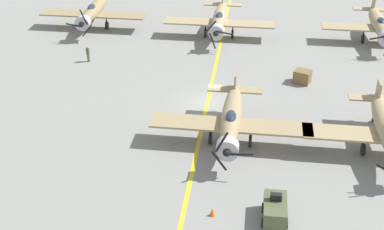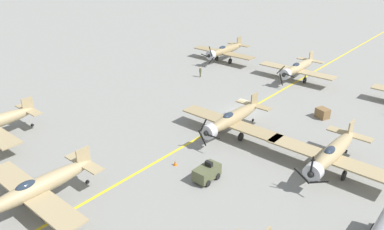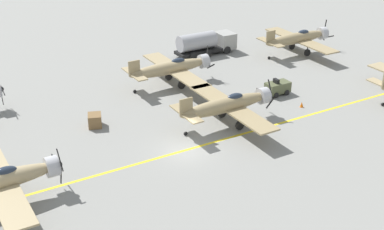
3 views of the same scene
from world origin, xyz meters
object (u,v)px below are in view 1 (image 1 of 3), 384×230
(airplane_mid_center, at_px, (231,119))
(supply_crate_by_tanker, at_px, (302,77))
(ground_crew_walking, at_px, (88,53))
(airplane_near_left, at_px, (379,25))
(tow_tractor, at_px, (275,210))
(airplane_near_center, at_px, (220,19))
(airplane_near_right, at_px, (94,11))
(traffic_cone, at_px, (212,212))

(airplane_mid_center, relative_size, supply_crate_by_tanker, 8.23)
(airplane_mid_center, height_order, ground_crew_walking, airplane_mid_center)
(airplane_near_left, height_order, tow_tractor, airplane_near_left)
(airplane_near_center, xyz_separation_m, tow_tractor, (-5.99, 30.02, -1.22))
(airplane_near_right, height_order, tow_tractor, airplane_near_right)
(airplane_near_right, xyz_separation_m, traffic_cone, (-16.62, 30.99, -1.74))
(supply_crate_by_tanker, distance_m, traffic_cone, 20.60)
(airplane_near_left, xyz_separation_m, traffic_cone, (14.88, 30.59, -1.74))
(supply_crate_by_tanker, bearing_deg, traffic_cone, 71.85)
(supply_crate_by_tanker, bearing_deg, airplane_near_left, -127.52)
(ground_crew_walking, xyz_separation_m, traffic_cone, (-14.55, 21.64, -0.61))
(airplane_mid_center, relative_size, airplane_near_center, 1.00)
(tow_tractor, bearing_deg, ground_crew_walking, -49.55)
(ground_crew_walking, xyz_separation_m, supply_crate_by_tanker, (-20.96, 2.06, -0.28))
(airplane_near_center, xyz_separation_m, airplane_near_right, (14.45, -0.88, 0.00))
(airplane_near_left, height_order, airplane_near_center, same)
(airplane_near_left, xyz_separation_m, airplane_mid_center, (14.33, 22.00, 0.00))
(airplane_near_right, relative_size, ground_crew_walking, 7.38)
(tow_tractor, bearing_deg, airplane_near_left, -109.92)
(airplane_mid_center, height_order, airplane_near_right, airplane_near_right)
(airplane_mid_center, bearing_deg, ground_crew_walking, -42.60)
(ground_crew_walking, bearing_deg, airplane_near_left, -163.07)
(tow_tractor, distance_m, traffic_cone, 3.86)
(airplane_near_left, height_order, traffic_cone, airplane_near_left)
(airplane_near_left, relative_size, airplane_near_center, 1.00)
(airplane_near_left, distance_m, ground_crew_walking, 30.78)
(traffic_cone, bearing_deg, tow_tractor, -178.68)
(airplane_near_right, bearing_deg, tow_tractor, 125.66)
(tow_tractor, distance_m, supply_crate_by_tanker, 19.66)
(airplane_near_center, height_order, ground_crew_walking, airplane_near_center)
(airplane_near_center, bearing_deg, ground_crew_walking, 28.81)
(tow_tractor, height_order, ground_crew_walking, tow_tractor)
(ground_crew_walking, bearing_deg, airplane_mid_center, 139.18)
(airplane_near_right, bearing_deg, airplane_near_center, 178.71)
(traffic_cone, bearing_deg, airplane_near_center, -85.89)
(airplane_near_center, xyz_separation_m, ground_crew_walking, (12.39, 8.48, -1.12))
(airplane_mid_center, distance_m, ground_crew_walking, 19.98)
(airplane_mid_center, distance_m, airplane_near_right, 28.21)
(airplane_near_left, bearing_deg, ground_crew_walking, 24.40)
(airplane_near_left, relative_size, tow_tractor, 4.62)
(airplane_mid_center, bearing_deg, airplane_near_right, -54.30)
(airplane_mid_center, xyz_separation_m, supply_crate_by_tanker, (-5.87, -10.98, -1.40))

